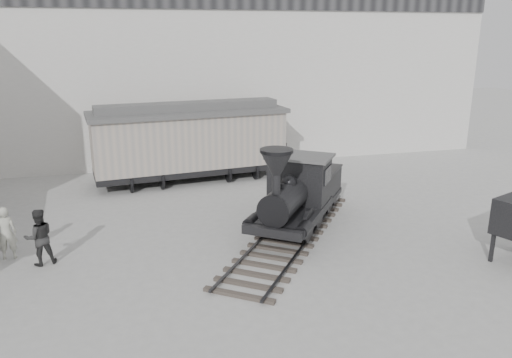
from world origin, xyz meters
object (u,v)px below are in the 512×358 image
object	(u,v)px
locomotive	(296,197)
visitor_b	(39,237)
boxcar	(189,140)
visitor_a	(6,233)

from	to	relation	value
locomotive	visitor_b	xyz separation A→B (m)	(-8.47, -0.72, -0.35)
locomotive	visitor_b	world-z (taller)	locomotive
locomotive	boxcar	world-z (taller)	boxcar
visitor_a	visitor_b	world-z (taller)	visitor_b
locomotive	boxcar	bearing A→B (deg)	147.11
boxcar	visitor_b	xyz separation A→B (m)	(-5.65, -8.07, -1.09)
locomotive	visitor_b	bearing A→B (deg)	-138.97
locomotive	boxcar	size ratio (longest dim) A/B	0.94
boxcar	visitor_b	size ratio (longest dim) A/B	5.33
boxcar	visitor_b	bearing A→B (deg)	-131.32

